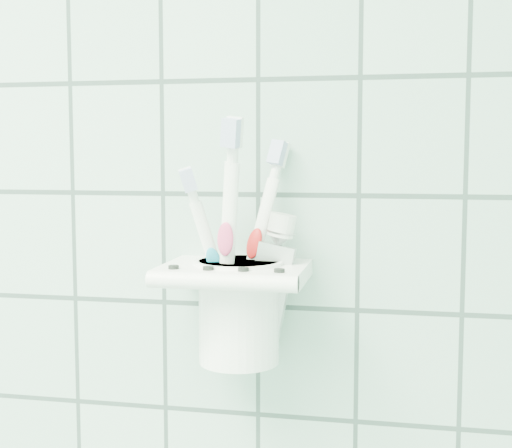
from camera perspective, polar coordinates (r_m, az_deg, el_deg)
holder_bracket at (r=0.66m, az=-1.68°, el=-4.02°), size 0.13×0.11×0.04m
cup at (r=0.66m, az=-1.37°, el=-6.67°), size 0.08×0.08×0.10m
toothbrush_pink at (r=0.66m, az=-1.17°, el=-2.48°), size 0.05×0.04×0.18m
toothbrush_blue at (r=0.65m, az=-2.22°, el=-1.58°), size 0.05×0.05×0.20m
toothbrush_orange at (r=0.65m, az=-2.78°, el=-0.89°), size 0.03×0.05×0.22m
toothpaste_tube at (r=0.66m, az=0.14°, el=-3.85°), size 0.05×0.03×0.14m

